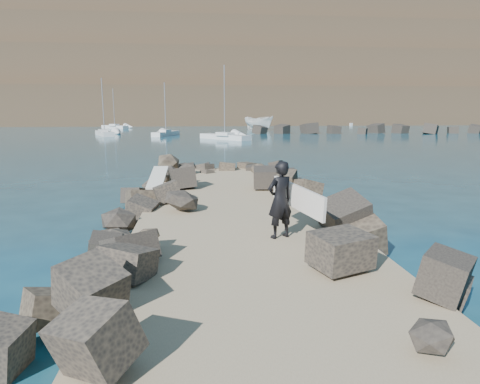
{
  "coord_description": "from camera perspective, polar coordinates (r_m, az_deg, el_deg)",
  "views": [
    {
      "loc": [
        -1.21,
        -13.06,
        3.83
      ],
      "look_at": [
        0.0,
        -1.0,
        1.5
      ],
      "focal_mm": 32.0,
      "sensor_mm": 36.0,
      "label": 1
    }
  ],
  "objects": [
    {
      "name": "surfer_with_board",
      "position": [
        10.89,
        5.7,
        -1.0
      ],
      "size": [
        1.29,
        2.36,
        1.98
      ],
      "color": "black",
      "rests_on": "jetty"
    },
    {
      "name": "sailboat_a",
      "position": [
        68.61,
        -17.63,
        7.47
      ],
      "size": [
        4.14,
        7.25,
        8.64
      ],
      "color": "silver",
      "rests_on": "ground"
    },
    {
      "name": "breakwater_secondary",
      "position": [
        77.16,
        22.47,
        7.67
      ],
      "size": [
        52.0,
        4.0,
        1.2
      ],
      "primitive_type": "cube",
      "color": "black",
      "rests_on": "ground"
    },
    {
      "name": "ground",
      "position": [
        13.66,
        -0.42,
        -5.4
      ],
      "size": [
        800.0,
        800.0,
        0.0
      ],
      "primitive_type": "plane",
      "color": "#0F384C",
      "rests_on": "ground"
    },
    {
      "name": "surfboard_resting",
      "position": [
        17.64,
        -10.9,
        1.59
      ],
      "size": [
        0.72,
        2.47,
        0.08
      ],
      "primitive_type": "cube",
      "rotation": [
        0.0,
        0.0,
        -0.05
      ],
      "color": "silver",
      "rests_on": "riprap_left"
    },
    {
      "name": "sailboat_c",
      "position": [
        56.94,
        -2.05,
        7.37
      ],
      "size": [
        6.49,
        7.42,
        9.66
      ],
      "color": "silver",
      "rests_on": "ground"
    },
    {
      "name": "headland",
      "position": [
        173.85,
        -2.09,
        14.9
      ],
      "size": [
        360.0,
        140.0,
        32.0
      ],
      "primitive_type": "cube",
      "color": "#2D4919",
      "rests_on": "ground"
    },
    {
      "name": "riprap_right",
      "position": [
        12.71,
        13.39,
        -4.61
      ],
      "size": [
        2.6,
        22.0,
        1.0
      ],
      "primitive_type": "cube",
      "color": "black",
      "rests_on": "ground"
    },
    {
      "name": "sailboat_f",
      "position": [
        112.18,
        13.74,
        8.8
      ],
      "size": [
        3.44,
        6.21,
        7.49
      ],
      "color": "silver",
      "rests_on": "ground"
    },
    {
      "name": "radome",
      "position": [
        202.82,
        28.49,
        20.69
      ],
      "size": [
        11.62,
        11.62,
        18.4
      ],
      "color": "white",
      "rests_on": "headland"
    },
    {
      "name": "boat_imported",
      "position": [
        83.9,
        2.54,
        9.19
      ],
      "size": [
        6.5,
        7.11,
        2.72
      ],
      "primitive_type": "imported",
      "rotation": [
        0.0,
        0.0,
        0.69
      ],
      "color": "silver",
      "rests_on": "ground"
    },
    {
      "name": "headland_buildings",
      "position": [
        168.94,
        0.52,
        21.16
      ],
      "size": [
        137.5,
        30.5,
        5.0
      ],
      "color": "white",
      "rests_on": "headland"
    },
    {
      "name": "jetty",
      "position": [
        11.67,
        0.49,
        -6.72
      ],
      "size": [
        6.0,
        26.0,
        0.6
      ],
      "primitive_type": "cube",
      "color": "#8C7759",
      "rests_on": "ground"
    },
    {
      "name": "sailboat_e",
      "position": [
        93.78,
        -16.36,
        8.33
      ],
      "size": [
        6.17,
        5.64,
        8.3
      ],
      "color": "silver",
      "rests_on": "ground"
    },
    {
      "name": "sailboat_b",
      "position": [
        65.7,
        -9.85,
        7.69
      ],
      "size": [
        3.88,
        6.61,
        7.97
      ],
      "color": "silver",
      "rests_on": "ground"
    },
    {
      "name": "riprap_left",
      "position": [
        12.15,
        -13.56,
        -5.34
      ],
      "size": [
        2.6,
        22.0,
        1.0
      ],
      "primitive_type": "cube",
      "color": "black",
      "rests_on": "ground"
    }
  ]
}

